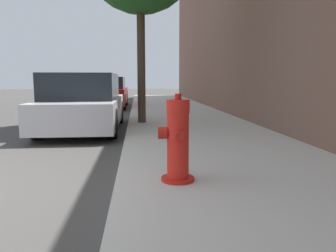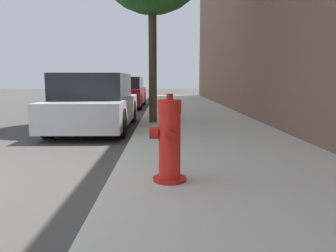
{
  "view_description": "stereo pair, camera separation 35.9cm",
  "coord_description": "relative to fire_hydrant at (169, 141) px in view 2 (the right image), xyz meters",
  "views": [
    {
      "loc": [
        2.33,
        -3.45,
        1.23
      ],
      "look_at": [
        2.76,
        1.24,
        0.56
      ],
      "focal_mm": 35.0,
      "sensor_mm": 36.0,
      "label": 1
    },
    {
      "loc": [
        2.69,
        -3.47,
        1.23
      ],
      "look_at": [
        2.76,
        1.24,
        0.56
      ],
      "focal_mm": 35.0,
      "sensor_mm": 36.0,
      "label": 2
    }
  ],
  "objects": [
    {
      "name": "sidewalk_slab",
      "position": [
        0.91,
        -0.04,
        -0.5
      ],
      "size": [
        3.2,
        40.0,
        0.12
      ],
      "color": "beige",
      "rests_on": "ground_plane"
    },
    {
      "name": "fire_hydrant",
      "position": [
        0.0,
        0.0,
        0.0
      ],
      "size": [
        0.4,
        0.4,
        0.96
      ],
      "color": "red",
      "rests_on": "sidewalk_slab"
    },
    {
      "name": "parked_car_near",
      "position": [
        -1.73,
        4.56,
        0.1
      ],
      "size": [
        1.73,
        4.08,
        1.37
      ],
      "color": "#B7B7BC",
      "rests_on": "ground_plane"
    },
    {
      "name": "parked_car_mid",
      "position": [
        -1.86,
        11.2,
        0.1
      ],
      "size": [
        1.86,
        4.2,
        1.34
      ],
      "color": "maroon",
      "rests_on": "ground_plane"
    }
  ]
}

